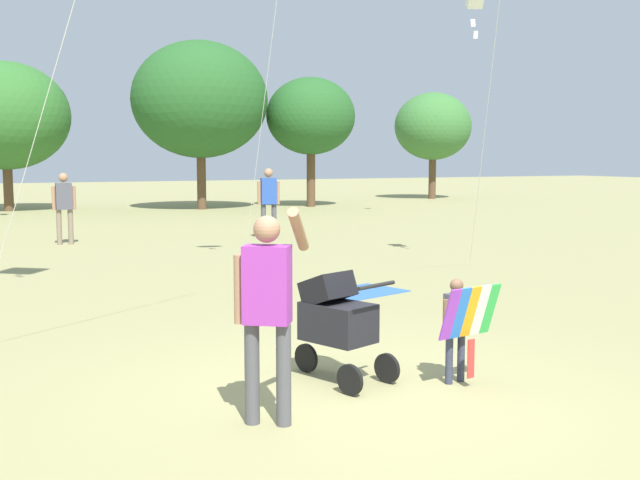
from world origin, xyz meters
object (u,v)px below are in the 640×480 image
Objects in this scene: person_red_shirt at (64,202)px; picnic_blanket at (357,292)px; child_with_butterfly_kite at (459,320)px; person_sitting_far at (269,197)px; person_adult_flyer at (267,300)px; stroller at (336,317)px.

person_red_shirt reaches higher than picnic_blanket.
child_with_butterfly_kite is 4.85m from picnic_blanket.
person_red_shirt is 4.98m from person_sitting_far.
person_sitting_far is (3.05, 12.62, 0.46)m from child_with_butterfly_kite.
person_red_shirt is 9.42m from picnic_blanket.
picnic_blanket is (3.26, -8.78, -1.00)m from person_red_shirt.
child_with_butterfly_kite is 0.57× the size of person_adult_flyer.
person_red_shirt is (-1.88, 13.39, 0.41)m from child_with_butterfly_kite.
child_with_butterfly_kite is 0.69× the size of picnic_blanket.
picnic_blanket is at bearing -69.63° from person_red_shirt.
child_with_butterfly_kite is 13.52m from person_red_shirt.
person_sitting_far is at bearing -8.83° from person_red_shirt.
person_red_shirt is 0.95× the size of person_sitting_far.
child_with_butterfly_kite is 2.04m from person_adult_flyer.
person_sitting_far is 1.26× the size of picnic_blanket.
person_adult_flyer is at bearing -172.46° from child_with_butterfly_kite.
picnic_blanket is at bearing 59.68° from stroller.
child_with_butterfly_kite is at bearing -106.71° from picnic_blanket.
person_adult_flyer is 0.95× the size of person_sitting_far.
picnic_blanket is (1.38, 4.61, -0.59)m from child_with_butterfly_kite.
person_red_shirt is at bearing 94.03° from stroller.
child_with_butterfly_kite is 0.57× the size of person_red_shirt.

